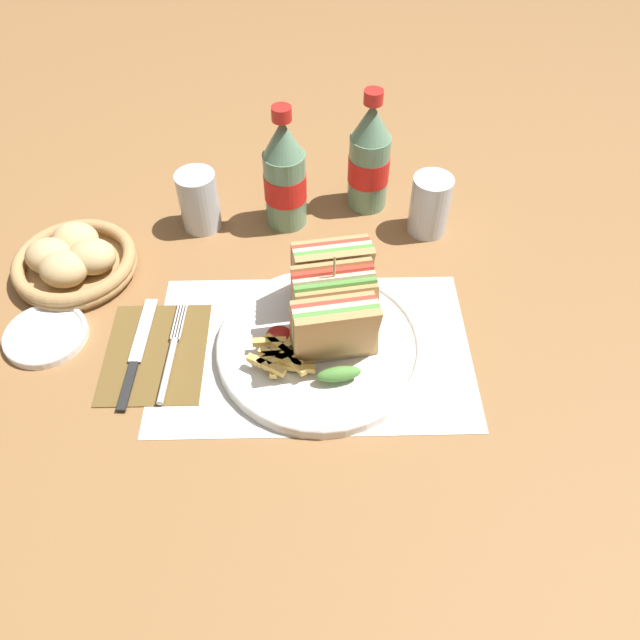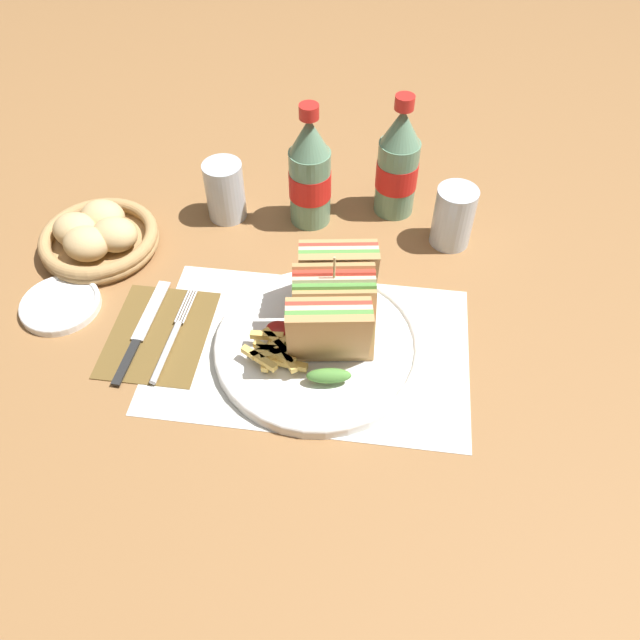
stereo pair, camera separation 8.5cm
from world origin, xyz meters
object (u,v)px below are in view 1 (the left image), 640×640
object	(u,v)px
coke_bottle_far	(369,159)
glass_far	(200,204)
bread_basket	(74,261)
side_saucer	(46,335)
fork	(170,359)
club_sandwich	(333,303)
coke_bottle_near	(285,176)
plate_main	(320,345)
glass_near	(430,205)
knife	(137,352)

from	to	relation	value
coke_bottle_far	glass_far	bearing A→B (deg)	-169.25
bread_basket	side_saucer	size ratio (longest dim) A/B	1.60
bread_basket	glass_far	bearing A→B (deg)	31.33
coke_bottle_far	fork	bearing A→B (deg)	-130.34
club_sandwich	fork	size ratio (longest dim) A/B	1.18
coke_bottle_far	glass_far	world-z (taller)	coke_bottle_far
coke_bottle_far	coke_bottle_near	bearing A→B (deg)	-162.22
plate_main	fork	size ratio (longest dim) A/B	1.61
bread_basket	coke_bottle_near	bearing A→B (deg)	20.35
club_sandwich	coke_bottle_near	world-z (taller)	coke_bottle_near
plate_main	glass_near	xyz separation A→B (m)	(0.18, 0.25, 0.04)
glass_far	side_saucer	bearing A→B (deg)	-128.97
plate_main	coke_bottle_near	xyz separation A→B (m)	(-0.05, 0.28, 0.08)
glass_near	knife	bearing A→B (deg)	-149.32
glass_near	side_saucer	size ratio (longest dim) A/B	0.86
glass_near	glass_far	bearing A→B (deg)	177.17
club_sandwich	glass_far	world-z (taller)	club_sandwich
coke_bottle_near	side_saucer	world-z (taller)	coke_bottle_near
knife	bread_basket	size ratio (longest dim) A/B	1.05
knife	coke_bottle_near	size ratio (longest dim) A/B	0.93
bread_basket	side_saucer	xyz separation A→B (m)	(-0.01, -0.13, -0.02)
coke_bottle_far	plate_main	bearing A→B (deg)	-104.97
fork	side_saucer	world-z (taller)	same
knife	side_saucer	size ratio (longest dim) A/B	1.68
fork	knife	world-z (taller)	fork
glass_far	bread_basket	size ratio (longest dim) A/B	0.54
bread_basket	plate_main	bearing A→B (deg)	-23.30
glass_near	bread_basket	bearing A→B (deg)	-170.52
club_sandwich	side_saucer	distance (m)	0.41
coke_bottle_far	bread_basket	world-z (taller)	coke_bottle_far
club_sandwich	bread_basket	world-z (taller)	club_sandwich
club_sandwich	bread_basket	distance (m)	0.42
club_sandwich	knife	world-z (taller)	club_sandwich
club_sandwich	glass_near	xyz separation A→B (m)	(0.16, 0.23, -0.02)
fork	glass_near	size ratio (longest dim) A/B	1.77
knife	coke_bottle_far	distance (m)	0.48
plate_main	side_saucer	world-z (taller)	plate_main
glass_far	side_saucer	distance (m)	0.31
glass_far	fork	bearing A→B (deg)	-92.79
fork	knife	xyz separation A→B (m)	(-0.05, 0.01, -0.00)
glass_near	bread_basket	world-z (taller)	glass_near
glass_far	glass_near	bearing A→B (deg)	-2.83
fork	knife	distance (m)	0.05
fork	glass_far	world-z (taller)	glass_far
plate_main	bread_basket	size ratio (longest dim) A/B	1.54
fork	coke_bottle_near	size ratio (longest dim) A/B	0.85
coke_bottle_far	glass_near	distance (m)	0.12
plate_main	knife	size ratio (longest dim) A/B	1.47
knife	glass_far	size ratio (longest dim) A/B	1.94
coke_bottle_near	coke_bottle_far	distance (m)	0.14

